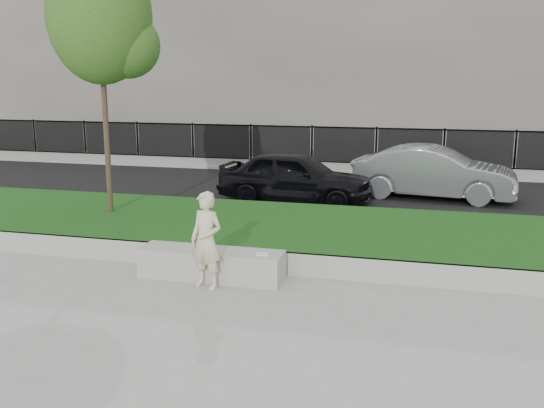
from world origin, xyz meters
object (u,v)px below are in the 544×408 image
(young_tree, at_px, (104,21))
(car_silver, at_px, (434,173))
(man, at_px, (206,240))
(book, at_px, (262,254))
(car_dark, at_px, (295,177))
(stone_bench, at_px, (211,264))

(young_tree, distance_m, car_silver, 9.21)
(man, bearing_deg, book, 41.54)
(book, bearing_deg, car_dark, 89.36)
(car_dark, bearing_deg, car_silver, -62.08)
(car_dark, bearing_deg, young_tree, 141.15)
(man, bearing_deg, stone_bench, 118.90)
(stone_bench, height_order, man, man)
(man, xyz_separation_m, car_dark, (0.02, 6.53, -0.06))
(stone_bench, bearing_deg, young_tree, 140.73)
(book, bearing_deg, young_tree, 138.86)
(young_tree, relative_size, car_silver, 1.29)
(stone_bench, relative_size, book, 11.95)
(stone_bench, bearing_deg, book, -3.93)
(stone_bench, distance_m, car_silver, 8.43)
(stone_bench, xyz_separation_m, car_silver, (3.60, 7.60, 0.50))
(car_dark, bearing_deg, man, -175.42)
(man, xyz_separation_m, car_silver, (3.52, 8.03, -0.03))
(stone_bench, relative_size, car_dark, 0.61)
(stone_bench, distance_m, man, 0.69)
(book, xyz_separation_m, young_tree, (-4.12, 2.69, 3.92))
(young_tree, xyz_separation_m, car_silver, (6.82, 4.97, -3.68))
(man, bearing_deg, young_tree, 154.97)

